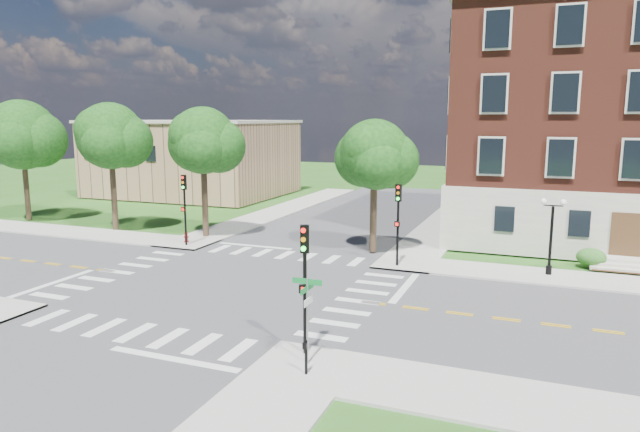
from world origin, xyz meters
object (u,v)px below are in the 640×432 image
(traffic_signal_nw, at_px, (184,201))
(fire_hydrant, at_px, (186,237))
(traffic_signal_ne, at_px, (398,214))
(street_sign_pole, at_px, (307,304))
(push_button_post, at_px, (306,355))
(twin_lamp_west, at_px, (551,232))
(traffic_signal_se, at_px, (305,273))

(traffic_signal_nw, distance_m, fire_hydrant, 2.87)
(traffic_signal_ne, height_order, traffic_signal_nw, same)
(street_sign_pole, bearing_deg, traffic_signal_nw, 136.07)
(traffic_signal_nw, xyz_separation_m, push_button_post, (15.34, -15.32, -2.39))
(traffic_signal_ne, xyz_separation_m, street_sign_pole, (0.37, -14.46, -0.88))
(street_sign_pole, bearing_deg, twin_lamp_west, 63.15)
(traffic_signal_se, relative_size, push_button_post, 4.00)
(twin_lamp_west, bearing_deg, push_button_post, -114.92)
(traffic_signal_ne, bearing_deg, twin_lamp_west, 8.21)
(push_button_post, distance_m, fire_hydrant, 22.58)
(fire_hydrant, bearing_deg, traffic_signal_se, -43.70)
(traffic_signal_nw, distance_m, push_button_post, 21.81)
(twin_lamp_west, relative_size, fire_hydrant, 5.64)
(traffic_signal_se, xyz_separation_m, traffic_signal_nw, (-14.62, 13.70, 0.00))
(street_sign_pole, xyz_separation_m, fire_hydrant, (-15.57, 15.27, -1.84))
(push_button_post, bearing_deg, traffic_signal_nw, 135.04)
(push_button_post, bearing_deg, street_sign_pole, 108.75)
(twin_lamp_west, xyz_separation_m, fire_hydrant, (-23.50, -0.39, -2.06))
(traffic_signal_nw, xyz_separation_m, street_sign_pole, (15.06, -14.51, -0.88))
(traffic_signal_ne, distance_m, fire_hydrant, 15.47)
(traffic_signal_nw, bearing_deg, traffic_signal_ne, -0.19)
(traffic_signal_se, height_order, traffic_signal_ne, same)
(twin_lamp_west, xyz_separation_m, push_button_post, (-7.65, -16.47, -1.73))
(traffic_signal_ne, bearing_deg, fire_hydrant, 176.96)
(traffic_signal_se, relative_size, traffic_signal_nw, 1.00)
(traffic_signal_nw, height_order, twin_lamp_west, traffic_signal_nw)
(twin_lamp_west, bearing_deg, traffic_signal_nw, -177.14)
(twin_lamp_west, distance_m, push_button_post, 18.24)
(twin_lamp_west, bearing_deg, traffic_signal_ne, -171.79)
(traffic_signal_nw, xyz_separation_m, twin_lamp_west, (22.99, 1.15, -0.66))
(fire_hydrant, bearing_deg, traffic_signal_nw, -56.02)
(traffic_signal_nw, xyz_separation_m, fire_hydrant, (-0.51, 0.76, -2.72))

